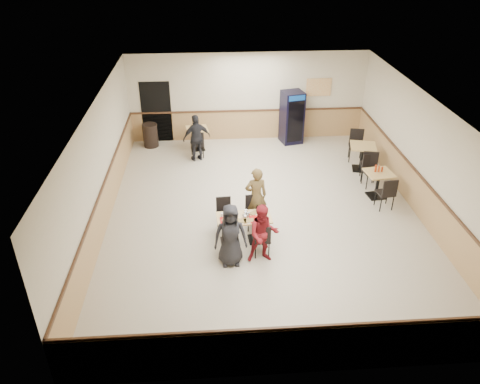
{
  "coord_description": "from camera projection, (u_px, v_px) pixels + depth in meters",
  "views": [
    {
      "loc": [
        -1.34,
        -10.24,
        6.58
      ],
      "look_at": [
        -0.65,
        -0.5,
        0.97
      ],
      "focal_mm": 35.0,
      "sensor_mm": 36.0,
      "label": 1
    }
  ],
  "objects": [
    {
      "name": "lone_diner",
      "position": [
        197.0,
        138.0,
        14.64
      ],
      "size": [
        0.96,
        0.62,
        1.51
      ],
      "primitive_type": "imported",
      "rotation": [
        0.0,
        0.0,
        3.45
      ],
      "color": "black",
      "rests_on": "ground"
    },
    {
      "name": "room_shell",
      "position": [
        312.0,
        151.0,
        14.24
      ],
      "size": [
        10.0,
        10.0,
        10.0
      ],
      "color": "silver",
      "rests_on": "ground"
    },
    {
      "name": "trash_bin",
      "position": [
        150.0,
        135.0,
        15.75
      ],
      "size": [
        0.5,
        0.5,
        0.79
      ],
      "primitive_type": "cylinder",
      "color": "black",
      "rests_on": "ground"
    },
    {
      "name": "back_table_chair_lone",
      "position": [
        197.0,
        143.0,
        15.0
      ],
      "size": [
        0.49,
        0.49,
        0.93
      ],
      "primitive_type": null,
      "rotation": [
        0.0,
        0.0,
        3.28
      ],
      "color": "black",
      "rests_on": "ground"
    },
    {
      "name": "diner_woman_right",
      "position": [
        263.0,
        234.0,
        10.2
      ],
      "size": [
        0.7,
        0.56,
        1.41
      ],
      "primitive_type": "imported",
      "rotation": [
        0.0,
        0.0,
        0.03
      ],
      "color": "maroon",
      "rests_on": "ground"
    },
    {
      "name": "tabletop_clutter",
      "position": [
        242.0,
        218.0,
        10.76
      ],
      "size": [
        1.11,
        0.59,
        0.12
      ],
      "rotation": [
        0.0,
        0.0,
        0.06
      ],
      "color": "red",
      "rests_on": "main_table"
    },
    {
      "name": "side_table_far_chair_south",
      "position": [
        369.0,
        164.0,
        13.62
      ],
      "size": [
        0.56,
        0.56,
        1.02
      ],
      "primitive_type": null,
      "rotation": [
        0.0,
        0.0,
        2.92
      ],
      "color": "black",
      "rests_on": "ground"
    },
    {
      "name": "condiment_caddy",
      "position": [
        378.0,
        169.0,
        12.63
      ],
      "size": [
        0.23,
        0.06,
        0.2
      ],
      "color": "#A42E0B",
      "rests_on": "side_table_near"
    },
    {
      "name": "side_table_near_chair_north",
      "position": [
        371.0,
        171.0,
        13.28
      ],
      "size": [
        0.49,
        0.49,
        0.95
      ],
      "primitive_type": null,
      "rotation": [
        0.0,
        0.0,
        0.12
      ],
      "color": "black",
      "rests_on": "ground"
    },
    {
      "name": "main_table",
      "position": [
        244.0,
        225.0,
        10.95
      ],
      "size": [
        1.3,
        0.71,
        0.68
      ],
      "rotation": [
        0.0,
        0.0,
        0.06
      ],
      "color": "black",
      "rests_on": "ground"
    },
    {
      "name": "diner_man_opposite",
      "position": [
        256.0,
        196.0,
        11.5
      ],
      "size": [
        0.59,
        0.43,
        1.53
      ],
      "primitive_type": "imported",
      "rotation": [
        0.0,
        0.0,
        3.25
      ],
      "color": "brown",
      "rests_on": "ground"
    },
    {
      "name": "main_chairs",
      "position": [
        242.0,
        226.0,
        10.95
      ],
      "size": [
        1.21,
        1.55,
        0.86
      ],
      "rotation": [
        0.0,
        0.0,
        0.06
      ],
      "color": "black",
      "rests_on": "ground"
    },
    {
      "name": "ground",
      "position": [
        263.0,
        214.0,
        12.21
      ],
      "size": [
        10.0,
        10.0,
        0.0
      ],
      "primitive_type": "plane",
      "color": "beige",
      "rests_on": "ground"
    },
    {
      "name": "side_table_near",
      "position": [
        378.0,
        181.0,
        12.76
      ],
      "size": [
        0.78,
        0.78,
        0.75
      ],
      "rotation": [
        0.0,
        0.0,
        0.12
      ],
      "color": "black",
      "rests_on": "ground"
    },
    {
      "name": "side_table_near_chair_south",
      "position": [
        385.0,
        192.0,
        12.25
      ],
      "size": [
        0.49,
        0.49,
        0.95
      ],
      "primitive_type": null,
      "rotation": [
        0.0,
        0.0,
        3.26
      ],
      "color": "black",
      "rests_on": "ground"
    },
    {
      "name": "diner_woman_left",
      "position": [
        230.0,
        235.0,
        10.1
      ],
      "size": [
        0.74,
        0.49,
        1.48
      ],
      "primitive_type": "imported",
      "rotation": [
        0.0,
        0.0,
        0.03
      ],
      "color": "black",
      "rests_on": "ground"
    },
    {
      "name": "side_table_far_chair_north",
      "position": [
        356.0,
        146.0,
        14.74
      ],
      "size": [
        0.56,
        0.56,
        1.02
      ],
      "primitive_type": null,
      "rotation": [
        0.0,
        0.0,
        -0.22
      ],
      "color": "black",
      "rests_on": "ground"
    },
    {
      "name": "side_table_far",
      "position": [
        362.0,
        154.0,
        14.17
      ],
      "size": [
        0.9,
        0.9,
        0.8
      ],
      "rotation": [
        0.0,
        0.0,
        -0.22
      ],
      "color": "black",
      "rests_on": "ground"
    },
    {
      "name": "pepsi_cooler",
      "position": [
        292.0,
        117.0,
        15.83
      ],
      "size": [
        0.81,
        0.81,
        1.78
      ],
      "rotation": [
        0.0,
        0.0,
        0.23
      ],
      "color": "black",
      "rests_on": "ground"
    },
    {
      "name": "back_table",
      "position": [
        197.0,
        135.0,
        15.5
      ],
      "size": [
        0.77,
        0.77,
        0.73
      ],
      "rotation": [
        0.0,
        0.0,
        0.14
      ],
      "color": "black",
      "rests_on": "ground"
    }
  ]
}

